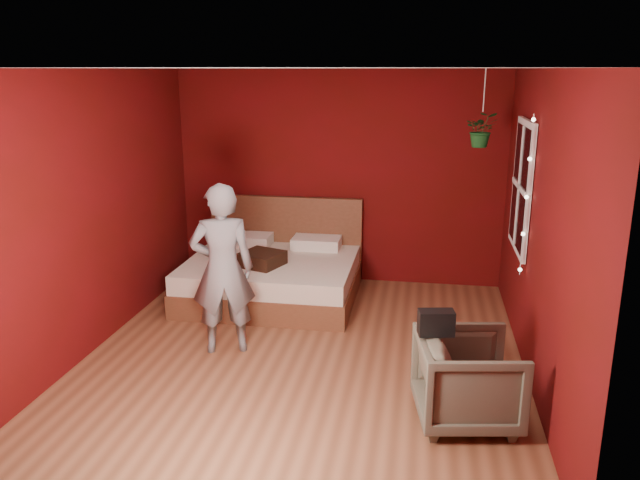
{
  "coord_description": "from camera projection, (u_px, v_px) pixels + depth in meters",
  "views": [
    {
      "loc": [
        1.04,
        -5.26,
        2.59
      ],
      "look_at": [
        0.08,
        0.4,
        1.01
      ],
      "focal_mm": 35.0,
      "sensor_mm": 36.0,
      "label": 1
    }
  ],
  "objects": [
    {
      "name": "room_walls",
      "position": [
        303.0,
        178.0,
        5.41
      ],
      "size": [
        4.04,
        4.54,
        2.62
      ],
      "color": "#5C090D",
      "rests_on": "ground"
    },
    {
      "name": "floor",
      "position": [
        304.0,
        355.0,
        5.86
      ],
      "size": [
        4.5,
        4.5,
        0.0
      ],
      "primitive_type": "plane",
      "color": "brown",
      "rests_on": "ground"
    },
    {
      "name": "hanging_plant",
      "position": [
        482.0,
        130.0,
        6.27
      ],
      "size": [
        0.33,
        0.29,
        0.78
      ],
      "color": "silver",
      "rests_on": "room_walls"
    },
    {
      "name": "person",
      "position": [
        223.0,
        269.0,
        5.76
      ],
      "size": [
        0.68,
        0.56,
        1.62
      ],
      "primitive_type": "imported",
      "rotation": [
        0.0,
        0.0,
        3.47
      ],
      "color": "slate",
      "rests_on": "ground"
    },
    {
      "name": "armchair",
      "position": [
        468.0,
        380.0,
        4.68
      ],
      "size": [
        0.86,
        0.84,
        0.68
      ],
      "primitive_type": "imported",
      "rotation": [
        0.0,
        0.0,
        1.74
      ],
      "color": "#64634F",
      "rests_on": "ground"
    },
    {
      "name": "bed",
      "position": [
        273.0,
        274.0,
        7.29
      ],
      "size": [
        1.92,
        1.64,
        1.06
      ],
      "color": "brown",
      "rests_on": "ground"
    },
    {
      "name": "handbag",
      "position": [
        436.0,
        323.0,
        4.63
      ],
      "size": [
        0.28,
        0.18,
        0.19
      ],
      "primitive_type": "cube",
      "rotation": [
        0.0,
        0.0,
        0.18
      ],
      "color": "black",
      "rests_on": "armchair"
    },
    {
      "name": "fairy_lights",
      "position": [
        527.0,
        197.0,
        5.5
      ],
      "size": [
        0.04,
        0.04,
        1.45
      ],
      "color": "silver",
      "rests_on": "room_walls"
    },
    {
      "name": "throw_pillow",
      "position": [
        261.0,
        259.0,
        6.92
      ],
      "size": [
        0.54,
        0.54,
        0.15
      ],
      "primitive_type": "cube",
      "rotation": [
        0.0,
        0.0,
        -0.35
      ],
      "color": "#321A10",
      "rests_on": "bed"
    },
    {
      "name": "window",
      "position": [
        521.0,
        186.0,
        6.0
      ],
      "size": [
        0.05,
        0.97,
        1.27
      ],
      "color": "white",
      "rests_on": "room_walls"
    }
  ]
}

